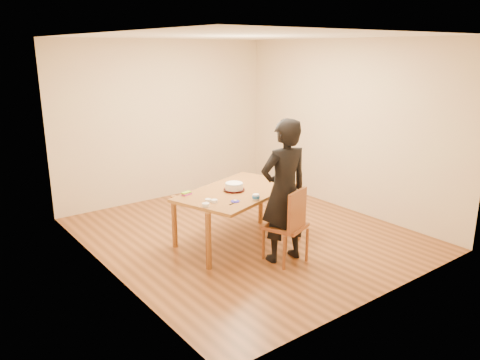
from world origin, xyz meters
TOP-DOWN VIEW (x-y plane):
  - room_shell at (0.00, 0.34)m, footprint 4.00×4.50m
  - dining_table at (-0.29, -0.20)m, footprint 1.86×1.43m
  - dining_chair at (-0.14, -0.97)m, footprint 0.57×0.57m
  - cake_plate at (-0.35, -0.19)m, footprint 0.28×0.28m
  - cake at (-0.35, -0.19)m, footprint 0.23×0.23m
  - frosting_dome at (-0.35, -0.19)m, footprint 0.23×0.23m
  - frosting_tub at (-0.36, -0.65)m, footprint 0.08×0.08m
  - frosting_lid at (-0.61, -0.56)m, footprint 0.11×0.11m
  - frosting_dollop at (-0.61, -0.56)m, footprint 0.04×0.04m
  - ramekin_green at (-0.99, -0.50)m, footprint 0.09×0.09m
  - ramekin_yellow at (-0.87, -0.36)m, footprint 0.07×0.07m
  - ramekin_multi at (-0.83, -0.43)m, footprint 0.08×0.08m
  - candy_box_pink at (-0.93, 0.03)m, footprint 0.14×0.09m
  - candy_box_green at (-0.94, 0.04)m, footprint 0.14×0.09m
  - spatula at (-0.67, -0.60)m, footprint 0.15×0.06m
  - person at (-0.14, -0.93)m, footprint 0.70×0.51m

SIDE VIEW (x-z plane):
  - dining_chair at x=-0.14m, z-range 0.43..0.47m
  - dining_table at x=-0.29m, z-range 0.71..0.75m
  - spatula at x=-0.67m, z-range 0.75..0.76m
  - frosting_lid at x=-0.61m, z-range 0.75..0.76m
  - candy_box_pink at x=-0.93m, z-range 0.75..0.77m
  - cake_plate at x=-0.35m, z-range 0.75..0.77m
  - ramekin_yellow at x=-0.87m, z-range 0.75..0.79m
  - frosting_dollop at x=-0.61m, z-range 0.76..0.78m
  - ramekin_multi at x=-0.83m, z-range 0.75..0.79m
  - ramekin_green at x=-0.99m, z-range 0.75..0.79m
  - candy_box_green at x=-0.94m, z-range 0.77..0.79m
  - frosting_tub at x=-0.36m, z-range 0.75..0.82m
  - cake at x=-0.35m, z-range 0.77..0.85m
  - frosting_dome at x=-0.35m, z-range 0.85..0.87m
  - person at x=-0.14m, z-range 0.00..1.77m
  - room_shell at x=0.00m, z-range 0.00..2.70m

